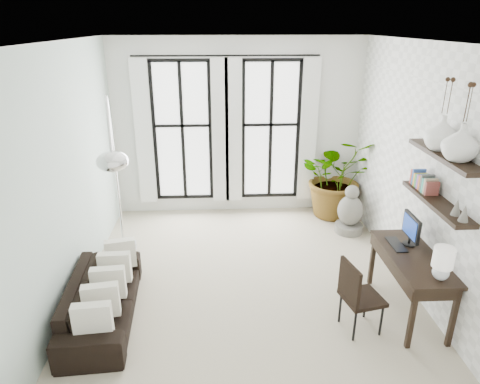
{
  "coord_description": "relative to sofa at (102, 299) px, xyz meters",
  "views": [
    {
      "loc": [
        -0.35,
        -5.14,
        3.4
      ],
      "look_at": [
        -0.07,
        0.3,
        1.23
      ],
      "focal_mm": 32.0,
      "sensor_mm": 36.0,
      "label": 1
    }
  ],
  "objects": [
    {
      "name": "floor",
      "position": [
        1.8,
        0.72,
        -0.28
      ],
      "size": [
        5.0,
        5.0,
        0.0
      ],
      "primitive_type": "plane",
      "color": "#B9AE93",
      "rests_on": "ground"
    },
    {
      "name": "ceiling",
      "position": [
        1.8,
        0.72,
        2.92
      ],
      "size": [
        5.0,
        5.0,
        0.0
      ],
      "primitive_type": "plane",
      "color": "white",
      "rests_on": "wall_back"
    },
    {
      "name": "wall_left",
      "position": [
        -0.45,
        0.72,
        1.32
      ],
      "size": [
        0.0,
        5.0,
        5.0
      ],
      "primitive_type": "plane",
      "rotation": [
        1.57,
        0.0,
        1.57
      ],
      "color": "silver",
      "rests_on": "floor"
    },
    {
      "name": "wall_right",
      "position": [
        4.05,
        0.72,
        1.32
      ],
      "size": [
        0.0,
        5.0,
        5.0
      ],
      "primitive_type": "plane",
      "rotation": [
        1.57,
        0.0,
        -1.57
      ],
      "color": "white",
      "rests_on": "floor"
    },
    {
      "name": "wall_back",
      "position": [
        1.8,
        3.22,
        1.32
      ],
      "size": [
        4.5,
        0.0,
        4.5
      ],
      "primitive_type": "plane",
      "rotation": [
        1.57,
        0.0,
        0.0
      ],
      "color": "white",
      "rests_on": "floor"
    },
    {
      "name": "windows",
      "position": [
        1.6,
        3.15,
        1.28
      ],
      "size": [
        3.26,
        0.13,
        2.65
      ],
      "color": "white",
      "rests_on": "wall_back"
    },
    {
      "name": "wall_shelves",
      "position": [
        3.91,
        -0.04,
        1.45
      ],
      "size": [
        0.25,
        1.3,
        0.6
      ],
      "color": "black",
      "rests_on": "wall_right"
    },
    {
      "name": "sofa",
      "position": [
        0.0,
        0.0,
        0.0
      ],
      "size": [
        0.86,
        1.93,
        0.55
      ],
      "primitive_type": "imported",
      "rotation": [
        0.0,
        0.0,
        1.64
      ],
      "color": "black",
      "rests_on": "floor"
    },
    {
      "name": "throw_pillows",
      "position": [
        0.1,
        0.0,
        0.22
      ],
      "size": [
        0.4,
        1.52,
        0.4
      ],
      "color": "silver",
      "rests_on": "sofa"
    },
    {
      "name": "plant",
      "position": [
        3.61,
        2.87,
        0.5
      ],
      "size": [
        1.4,
        1.22,
        1.55
      ],
      "primitive_type": "imported",
      "rotation": [
        0.0,
        0.0,
        0.01
      ],
      "color": "#2D7228",
      "rests_on": "floor"
    },
    {
      "name": "desk",
      "position": [
        3.74,
        -0.12,
        0.47
      ],
      "size": [
        0.58,
        1.37,
        1.2
      ],
      "color": "black",
      "rests_on": "floor"
    },
    {
      "name": "desk_chair",
      "position": [
        3.0,
        -0.37,
        0.24
      ],
      "size": [
        0.51,
        0.51,
        0.9
      ],
      "rotation": [
        0.0,
        0.0,
        0.22
      ],
      "color": "black",
      "rests_on": "floor"
    },
    {
      "name": "arc_lamp",
      "position": [
        0.1,
        0.88,
        1.74
      ],
      "size": [
        0.77,
        2.05,
        2.6
      ],
      "color": "silver",
      "rests_on": "floor"
    },
    {
      "name": "buddha",
      "position": [
        3.68,
        2.15,
        0.09
      ],
      "size": [
        0.48,
        0.48,
        0.86
      ],
      "color": "gray",
      "rests_on": "floor"
    },
    {
      "name": "vase_a",
      "position": [
        3.91,
        -0.33,
        1.99
      ],
      "size": [
        0.37,
        0.37,
        0.38
      ],
      "primitive_type": "imported",
      "color": "white",
      "rests_on": "shelf_upper"
    },
    {
      "name": "vase_b",
      "position": [
        3.91,
        0.07,
        1.99
      ],
      "size": [
        0.37,
        0.37,
        0.38
      ],
      "primitive_type": "imported",
      "color": "white",
      "rests_on": "shelf_upper"
    }
  ]
}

